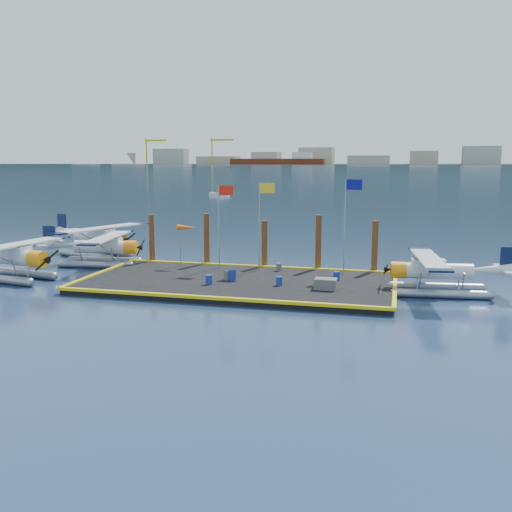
{
  "coord_description": "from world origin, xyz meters",
  "views": [
    {
      "loc": [
        10.03,
        -35.17,
        8.24
      ],
      "look_at": [
        0.71,
        2.0,
        1.71
      ],
      "focal_mm": 40.0,
      "sensor_mm": 36.0,
      "label": 1
    }
  ],
  "objects_px": {
    "seaplane_a": "(11,259)",
    "seaplane_c": "(99,240)",
    "crate": "(326,284)",
    "flagpole_red": "(222,213)",
    "drum_5": "(279,267)",
    "flagpole_blue": "(348,212)",
    "drum_3": "(209,280)",
    "windsock": "(186,228)",
    "piling_1": "(207,241)",
    "piling_4": "(375,249)",
    "drum_2": "(279,281)",
    "piling_0": "(152,240)",
    "seaplane_d": "(434,273)",
    "seaplane_b": "(104,249)",
    "piling_2": "(264,246)",
    "drum_1": "(232,275)",
    "flagpole_yellow": "(262,213)",
    "drum_4": "(337,276)",
    "piling_3": "(318,245)",
    "drum_0": "(227,275)"
  },
  "relations": [
    {
      "from": "seaplane_a",
      "to": "seaplane_c",
      "type": "xyz_separation_m",
      "value": [
        1.12,
        9.87,
        0.03
      ]
    },
    {
      "from": "crate",
      "to": "flagpole_red",
      "type": "relative_size",
      "value": 0.22
    },
    {
      "from": "drum_5",
      "to": "seaplane_a",
      "type": "bearing_deg",
      "value": -161.82
    },
    {
      "from": "seaplane_a",
      "to": "flagpole_blue",
      "type": "bearing_deg",
      "value": 113.35
    },
    {
      "from": "drum_3",
      "to": "crate",
      "type": "height_order",
      "value": "crate"
    },
    {
      "from": "flagpole_blue",
      "to": "windsock",
      "type": "xyz_separation_m",
      "value": [
        -11.72,
        0.0,
        -1.46
      ]
    },
    {
      "from": "piling_1",
      "to": "piling_4",
      "type": "distance_m",
      "value": 12.5
    },
    {
      "from": "drum_2",
      "to": "piling_0",
      "type": "xyz_separation_m",
      "value": [
        -11.42,
        6.25,
        1.32
      ]
    },
    {
      "from": "seaplane_d",
      "to": "drum_5",
      "type": "bearing_deg",
      "value": 66.9
    },
    {
      "from": "seaplane_a",
      "to": "piling_1",
      "type": "xyz_separation_m",
      "value": [
        11.66,
        7.35,
        0.64
      ]
    },
    {
      "from": "drum_5",
      "to": "seaplane_d",
      "type": "bearing_deg",
      "value": -16.64
    },
    {
      "from": "seaplane_b",
      "to": "crate",
      "type": "distance_m",
      "value": 18.9
    },
    {
      "from": "crate",
      "to": "piling_0",
      "type": "distance_m",
      "value": 15.88
    },
    {
      "from": "piling_4",
      "to": "crate",
      "type": "bearing_deg",
      "value": -111.57
    },
    {
      "from": "drum_2",
      "to": "piling_4",
      "type": "height_order",
      "value": "piling_4"
    },
    {
      "from": "piling_1",
      "to": "piling_2",
      "type": "bearing_deg",
      "value": 0.0
    },
    {
      "from": "drum_1",
      "to": "flagpole_red",
      "type": "bearing_deg",
      "value": 116.45
    },
    {
      "from": "flagpole_blue",
      "to": "piling_1",
      "type": "bearing_deg",
      "value": 171.49
    },
    {
      "from": "drum_5",
      "to": "flagpole_red",
      "type": "distance_m",
      "value": 5.62
    },
    {
      "from": "seaplane_d",
      "to": "flagpole_yellow",
      "type": "xyz_separation_m",
      "value": [
        -11.59,
        3.07,
        3.18
      ]
    },
    {
      "from": "piling_0",
      "to": "piling_4",
      "type": "relative_size",
      "value": 1.0
    },
    {
      "from": "flagpole_red",
      "to": "piling_0",
      "type": "height_order",
      "value": "flagpole_red"
    },
    {
      "from": "seaplane_a",
      "to": "drum_4",
      "type": "xyz_separation_m",
      "value": [
        21.92,
        3.45,
        -0.77
      ]
    },
    {
      "from": "seaplane_c",
      "to": "drum_4",
      "type": "relative_size",
      "value": 16.01
    },
    {
      "from": "drum_2",
      "to": "piling_4",
      "type": "xyz_separation_m",
      "value": [
        5.58,
        6.25,
        1.32
      ]
    },
    {
      "from": "drum_2",
      "to": "flagpole_red",
      "type": "xyz_separation_m",
      "value": [
        -5.21,
        4.65,
        3.71
      ]
    },
    {
      "from": "crate",
      "to": "seaplane_d",
      "type": "bearing_deg",
      "value": 16.76
    },
    {
      "from": "drum_1",
      "to": "windsock",
      "type": "relative_size",
      "value": 0.22
    },
    {
      "from": "flagpole_yellow",
      "to": "seaplane_b",
      "type": "bearing_deg",
      "value": 177.15
    },
    {
      "from": "seaplane_b",
      "to": "piling_4",
      "type": "relative_size",
      "value": 2.19
    },
    {
      "from": "piling_0",
      "to": "piling_4",
      "type": "distance_m",
      "value": 17.0
    },
    {
      "from": "seaplane_b",
      "to": "piling_3",
      "type": "distance_m",
      "value": 16.68
    },
    {
      "from": "seaplane_c",
      "to": "drum_4",
      "type": "distance_m",
      "value": 21.78
    },
    {
      "from": "piling_3",
      "to": "drum_3",
      "type": "bearing_deg",
      "value": -130.28
    },
    {
      "from": "drum_3",
      "to": "drum_5",
      "type": "xyz_separation_m",
      "value": [
        3.39,
        5.46,
        -0.02
      ]
    },
    {
      "from": "piling_0",
      "to": "piling_3",
      "type": "xyz_separation_m",
      "value": [
        13.0,
        0.0,
        0.15
      ]
    },
    {
      "from": "drum_3",
      "to": "drum_4",
      "type": "height_order",
      "value": "drum_3"
    },
    {
      "from": "drum_4",
      "to": "crate",
      "type": "height_order",
      "value": "crate"
    },
    {
      "from": "seaplane_c",
      "to": "drum_3",
      "type": "bearing_deg",
      "value": 74.6
    },
    {
      "from": "drum_4",
      "to": "piling_1",
      "type": "height_order",
      "value": "piling_1"
    },
    {
      "from": "seaplane_c",
      "to": "seaplane_d",
      "type": "distance_m",
      "value": 27.77
    },
    {
      "from": "seaplane_a",
      "to": "drum_5",
      "type": "relative_size",
      "value": 17.07
    },
    {
      "from": "windsock",
      "to": "piling_0",
      "type": "distance_m",
      "value": 4.02
    },
    {
      "from": "piling_0",
      "to": "piling_4",
      "type": "bearing_deg",
      "value": 0.0
    },
    {
      "from": "drum_1",
      "to": "crate",
      "type": "height_order",
      "value": "drum_1"
    },
    {
      "from": "crate",
      "to": "piling_0",
      "type": "bearing_deg",
      "value": 155.38
    },
    {
      "from": "seaplane_d",
      "to": "piling_1",
      "type": "height_order",
      "value": "piling_1"
    },
    {
      "from": "piling_2",
      "to": "piling_3",
      "type": "distance_m",
      "value": 4.01
    },
    {
      "from": "seaplane_a",
      "to": "piling_1",
      "type": "relative_size",
      "value": 2.26
    },
    {
      "from": "seaplane_a",
      "to": "drum_0",
      "type": "relative_size",
      "value": 15.57
    }
  ]
}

